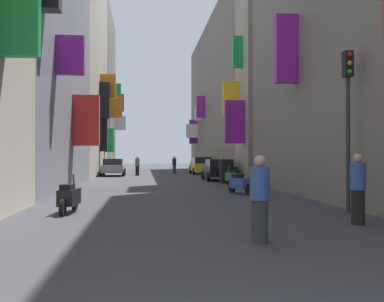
% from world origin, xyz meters
% --- Properties ---
extents(ground_plane, '(140.00, 140.00, 0.00)m').
position_xyz_m(ground_plane, '(0.00, 30.00, 0.00)').
color(ground_plane, '#38383D').
extents(building_left_mid_b, '(7.36, 16.04, 12.10)m').
position_xyz_m(building_left_mid_b, '(-7.99, 22.35, 6.05)').
color(building_left_mid_b, gray).
rests_on(building_left_mid_b, ground).
extents(building_left_mid_c, '(7.31, 15.15, 18.27)m').
position_xyz_m(building_left_mid_c, '(-7.99, 37.95, 9.12)').
color(building_left_mid_c, '#B2A899').
rests_on(building_left_mid_c, ground).
extents(building_left_far, '(7.38, 14.47, 18.15)m').
position_xyz_m(building_left_far, '(-7.99, 52.77, 9.07)').
color(building_left_far, slate).
rests_on(building_left_far, ground).
extents(building_right_mid_b, '(7.27, 4.06, 19.16)m').
position_xyz_m(building_right_mid_b, '(7.98, 27.97, 9.55)').
color(building_right_mid_b, '#9E9384').
rests_on(building_right_mid_b, ground).
extents(building_right_mid_c, '(7.39, 29.99, 14.99)m').
position_xyz_m(building_right_mid_c, '(8.00, 45.01, 7.49)').
color(building_right_mid_c, slate).
rests_on(building_right_mid_c, ground).
extents(parked_car_yellow, '(1.86, 4.46, 1.55)m').
position_xyz_m(parked_car_yellow, '(3.92, 40.43, 0.81)').
color(parked_car_yellow, gold).
rests_on(parked_car_yellow, ground).
extents(parked_car_black, '(1.95, 4.07, 1.43)m').
position_xyz_m(parked_car_black, '(3.71, 29.21, 0.76)').
color(parked_car_black, black).
rests_on(parked_car_black, ground).
extents(parked_car_grey, '(1.94, 4.12, 1.42)m').
position_xyz_m(parked_car_grey, '(-3.83, 37.24, 0.75)').
color(parked_car_grey, slate).
rests_on(parked_car_grey, ground).
extents(scooter_blue, '(0.78, 1.89, 1.13)m').
position_xyz_m(scooter_blue, '(2.83, 18.02, 0.46)').
color(scooter_blue, '#2D4CAD').
rests_on(scooter_blue, ground).
extents(scooter_white, '(0.59, 1.96, 1.13)m').
position_xyz_m(scooter_white, '(3.46, 45.15, 0.46)').
color(scooter_white, silver).
rests_on(scooter_white, ground).
extents(scooter_green, '(0.82, 1.73, 1.13)m').
position_xyz_m(scooter_green, '(3.76, 24.21, 0.46)').
color(scooter_green, '#287F3D').
rests_on(scooter_green, ground).
extents(scooter_black, '(0.54, 1.92, 1.13)m').
position_xyz_m(scooter_black, '(-3.48, 11.80, 0.46)').
color(scooter_black, black).
rests_on(scooter_black, ground).
extents(pedestrian_crossing, '(0.48, 0.48, 1.67)m').
position_xyz_m(pedestrian_crossing, '(0.87, 6.74, 0.83)').
color(pedestrian_crossing, '#353535').
rests_on(pedestrian_crossing, ground).
extents(pedestrian_near_left, '(0.52, 0.52, 1.63)m').
position_xyz_m(pedestrian_near_left, '(1.52, 41.61, 0.81)').
color(pedestrian_near_left, '#353535').
rests_on(pedestrian_near_left, ground).
extents(pedestrian_near_right, '(0.53, 0.53, 1.71)m').
position_xyz_m(pedestrian_near_right, '(3.80, 8.80, 0.86)').
color(pedestrian_near_right, black).
rests_on(pedestrian_near_right, ground).
extents(pedestrian_mid_street, '(0.53, 0.53, 1.63)m').
position_xyz_m(pedestrian_mid_street, '(3.36, 25.83, 0.81)').
color(pedestrian_mid_street, black).
rests_on(pedestrian_mid_street, ground).
extents(pedestrian_far_away, '(0.51, 0.51, 1.65)m').
position_xyz_m(pedestrian_far_away, '(-1.85, 37.72, 0.82)').
color(pedestrian_far_away, black).
rests_on(pedestrian_far_away, ground).
extents(traffic_light_near_corner, '(0.26, 0.34, 4.71)m').
position_xyz_m(traffic_light_near_corner, '(4.57, 11.03, 3.17)').
color(traffic_light_near_corner, '#2D2D2D').
rests_on(traffic_light_near_corner, ground).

